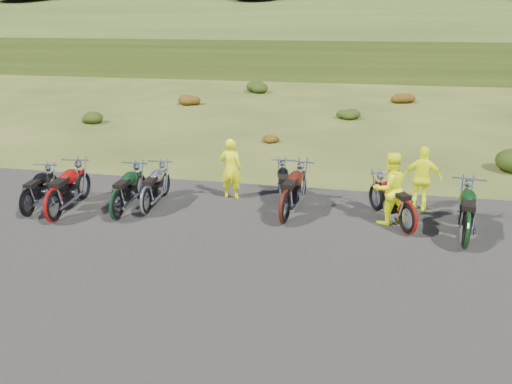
% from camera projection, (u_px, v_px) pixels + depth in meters
% --- Properties ---
extents(ground, '(300.00, 300.00, 0.00)m').
position_uv_depth(ground, '(215.00, 242.00, 11.00)').
color(ground, '#2E3E14').
rests_on(ground, ground).
extents(gravel_pad, '(20.00, 12.00, 0.04)m').
position_uv_depth(gravel_pad, '(185.00, 289.00, 9.15)').
color(gravel_pad, black).
rests_on(gravel_pad, ground).
extents(hill_slope, '(300.00, 45.97, 9.37)m').
position_uv_depth(hill_slope, '(333.00, 58.00, 57.16)').
color(hill_slope, '#2E4216').
rests_on(hill_slope, ground).
extents(hill_plateau, '(300.00, 90.00, 9.17)m').
position_uv_depth(hill_plateau, '(347.00, 36.00, 112.56)').
color(hill_plateau, '#2E4216').
rests_on(hill_plateau, ground).
extents(shrub_1, '(1.03, 1.03, 0.61)m').
position_uv_depth(shrub_1, '(91.00, 116.00, 23.00)').
color(shrub_1, black).
rests_on(shrub_1, ground).
extents(shrub_2, '(1.30, 1.30, 0.77)m').
position_uv_depth(shrub_2, '(188.00, 98.00, 27.34)').
color(shrub_2, '#5C2C0B').
rests_on(shrub_2, ground).
extents(shrub_3, '(1.56, 1.56, 0.92)m').
position_uv_depth(shrub_3, '(258.00, 85.00, 31.67)').
color(shrub_3, black).
rests_on(shrub_3, ground).
extents(shrub_4, '(0.77, 0.77, 0.45)m').
position_uv_depth(shrub_4, '(269.00, 137.00, 19.49)').
color(shrub_4, '#5C2C0B').
rests_on(shrub_4, ground).
extents(shrub_5, '(1.03, 1.03, 0.61)m').
position_uv_depth(shrub_5, '(347.00, 112.00, 23.83)').
color(shrub_5, black).
rests_on(shrub_5, ground).
extents(shrub_6, '(1.30, 1.30, 0.77)m').
position_uv_depth(shrub_6, '(402.00, 96.00, 28.16)').
color(shrub_6, '#5C2C0B').
rests_on(shrub_6, ground).
extents(motorcycle_0, '(0.88, 2.04, 1.04)m').
position_uv_depth(motorcycle_0, '(30.00, 217.00, 12.37)').
color(motorcycle_0, black).
rests_on(motorcycle_0, ground).
extents(motorcycle_1, '(0.93, 2.38, 1.22)m').
position_uv_depth(motorcycle_1, '(56.00, 223.00, 12.05)').
color(motorcycle_1, maroon).
rests_on(motorcycle_1, ground).
extents(motorcycle_2, '(0.78, 2.18, 1.13)m').
position_uv_depth(motorcycle_2, '(118.00, 221.00, 12.16)').
color(motorcycle_2, black).
rests_on(motorcycle_2, ground).
extents(motorcycle_3, '(0.76, 2.09, 1.08)m').
position_uv_depth(motorcycle_3, '(147.00, 215.00, 12.48)').
color(motorcycle_3, '#A3A2A7').
rests_on(motorcycle_3, ground).
extents(motorcycle_4, '(1.10, 2.43, 1.23)m').
position_uv_depth(motorcycle_4, '(284.00, 224.00, 11.95)').
color(motorcycle_4, '#47120B').
rests_on(motorcycle_4, ground).
extents(motorcycle_5, '(1.03, 2.08, 1.04)m').
position_uv_depth(motorcycle_5, '(284.00, 210.00, 12.79)').
color(motorcycle_5, black).
rests_on(motorcycle_5, ground).
extents(motorcycle_6, '(1.62, 2.28, 1.15)m').
position_uv_depth(motorcycle_6, '(406.00, 235.00, 11.39)').
color(motorcycle_6, maroon).
rests_on(motorcycle_6, ground).
extents(motorcycle_7, '(1.11, 2.39, 1.21)m').
position_uv_depth(motorcycle_7, '(464.00, 249.00, 10.68)').
color(motorcycle_7, black).
rests_on(motorcycle_7, ground).
extents(person_middle, '(0.63, 0.44, 1.65)m').
position_uv_depth(person_middle, '(231.00, 170.00, 13.32)').
color(person_middle, '#E9F50C').
rests_on(person_middle, ground).
extents(person_right_a, '(1.06, 1.00, 1.74)m').
position_uv_depth(person_right_a, '(389.00, 190.00, 11.70)').
color(person_right_a, '#E9F50C').
rests_on(person_right_a, ground).
extents(person_right_b, '(1.01, 0.51, 1.65)m').
position_uv_depth(person_right_b, '(422.00, 180.00, 12.54)').
color(person_right_b, '#E9F50C').
rests_on(person_right_b, ground).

